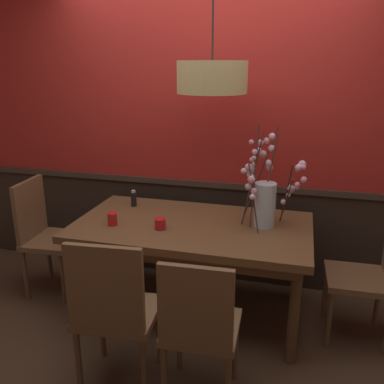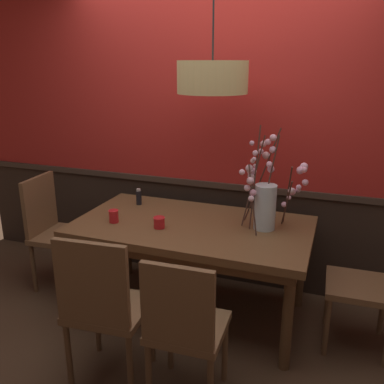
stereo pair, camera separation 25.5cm
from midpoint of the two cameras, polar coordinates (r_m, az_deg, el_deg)
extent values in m
plane|color=#4C3321|center=(3.39, -2.24, -16.16)|extent=(24.00, 24.00, 0.00)
cube|color=#2D2119|center=(3.74, 0.63, -5.31)|extent=(4.89, 0.12, 0.86)
cube|color=#3E2E24|center=(3.58, 0.62, 1.27)|extent=(4.89, 0.14, 0.05)
cube|color=#B2231E|center=(3.45, 0.72, 17.71)|extent=(4.89, 0.12, 2.07)
cube|color=brown|center=(3.05, -2.40, -4.89)|extent=(1.72, 0.95, 0.05)
cube|color=brown|center=(3.08, -2.38, -6.05)|extent=(1.61, 0.84, 0.08)
cylinder|color=brown|center=(3.21, -17.99, -11.99)|extent=(0.07, 0.07, 0.69)
cylinder|color=brown|center=(2.77, 11.20, -16.46)|extent=(0.07, 0.07, 0.69)
cylinder|color=brown|center=(3.80, -11.78, -6.72)|extent=(0.07, 0.07, 0.69)
cylinder|color=brown|center=(3.44, 12.16, -9.43)|extent=(0.07, 0.07, 0.69)
cube|color=brown|center=(2.44, -1.78, -18.18)|extent=(0.43, 0.42, 0.04)
cube|color=brown|center=(2.16, -3.05, -15.57)|extent=(0.39, 0.05, 0.45)
cylinder|color=brown|center=(2.75, -4.59, -19.68)|extent=(0.04, 0.04, 0.43)
cylinder|color=brown|center=(2.69, 3.10, -20.68)|extent=(0.04, 0.04, 0.43)
cylinder|color=brown|center=(2.50, -7.05, -24.22)|extent=(0.04, 0.04, 0.43)
cube|color=brown|center=(3.68, -20.52, -6.30)|extent=(0.42, 0.46, 0.04)
cube|color=brown|center=(3.68, -23.30, -2.22)|extent=(0.07, 0.41, 0.48)
cylinder|color=brown|center=(3.85, -16.57, -8.81)|extent=(0.04, 0.04, 0.44)
cylinder|color=brown|center=(3.56, -19.32, -11.32)|extent=(0.04, 0.04, 0.44)
cylinder|color=brown|center=(4.01, -20.84, -8.19)|extent=(0.04, 0.04, 0.44)
cylinder|color=brown|center=(3.73, -23.82, -10.51)|extent=(0.04, 0.04, 0.44)
cube|color=brown|center=(3.82, 4.64, -4.35)|extent=(0.43, 0.40, 0.04)
cube|color=brown|center=(3.90, 5.18, 0.13)|extent=(0.40, 0.04, 0.48)
cylinder|color=brown|center=(3.75, 6.86, -8.93)|extent=(0.04, 0.04, 0.44)
cylinder|color=brown|center=(3.80, 1.40, -8.39)|extent=(0.04, 0.04, 0.44)
cylinder|color=brown|center=(4.04, 7.51, -6.90)|extent=(0.04, 0.04, 0.44)
cylinder|color=brown|center=(4.10, 2.45, -6.43)|extent=(0.04, 0.04, 0.44)
cube|color=brown|center=(3.94, -2.73, -3.67)|extent=(0.48, 0.45, 0.04)
cube|color=brown|center=(4.04, -2.18, 0.38)|extent=(0.42, 0.07, 0.43)
cylinder|color=brown|center=(3.84, -0.46, -8.12)|extent=(0.04, 0.04, 0.43)
cylinder|color=brown|center=(3.92, -6.02, -7.65)|extent=(0.04, 0.04, 0.43)
cylinder|color=brown|center=(4.16, 0.46, -6.04)|extent=(0.04, 0.04, 0.43)
cylinder|color=brown|center=(4.24, -4.69, -5.66)|extent=(0.04, 0.04, 0.43)
cube|color=brown|center=(3.08, 19.73, -11.25)|extent=(0.44, 0.43, 0.04)
cylinder|color=brown|center=(3.03, 15.98, -16.59)|extent=(0.04, 0.04, 0.43)
cylinder|color=brown|center=(3.33, 15.74, -13.21)|extent=(0.04, 0.04, 0.43)
cylinder|color=brown|center=(3.38, 22.22, -13.46)|extent=(0.04, 0.04, 0.43)
cube|color=brown|center=(2.59, -12.89, -15.92)|extent=(0.48, 0.45, 0.04)
cube|color=brown|center=(2.31, -15.14, -12.77)|extent=(0.43, 0.07, 0.49)
cylinder|color=brown|center=(2.93, -14.87, -17.54)|extent=(0.04, 0.04, 0.45)
cylinder|color=brown|center=(2.80, -7.21, -18.78)|extent=(0.04, 0.04, 0.45)
cylinder|color=brown|center=(2.68, -18.19, -21.57)|extent=(0.04, 0.04, 0.45)
cylinder|color=brown|center=(2.54, -9.72, -23.29)|extent=(0.04, 0.04, 0.45)
cylinder|color=silver|center=(2.97, 7.60, -1.80)|extent=(0.15, 0.15, 0.32)
cylinder|color=silver|center=(3.01, 7.51, -4.00)|extent=(0.13, 0.13, 0.07)
cylinder|color=#472D23|center=(2.93, 6.16, 2.14)|extent=(0.03, 0.15, 0.72)
sphere|color=#E7ABBD|center=(2.88, 6.03, 4.67)|extent=(0.03, 0.03, 0.03)
sphere|color=#ECBDCA|center=(2.93, 5.35, 3.41)|extent=(0.05, 0.05, 0.05)
sphere|color=#F6BBD3|center=(2.91, 6.13, 5.50)|extent=(0.04, 0.04, 0.04)
sphere|color=#F2B3D1|center=(2.89, 5.65, 6.84)|extent=(0.03, 0.03, 0.03)
sphere|color=#FDBEBC|center=(2.93, 5.77, 4.42)|extent=(0.03, 0.03, 0.03)
cylinder|color=#472D23|center=(2.99, 5.89, 1.67)|extent=(0.12, 0.16, 0.64)
sphere|color=#FBB7D0|center=(2.98, 5.46, 2.97)|extent=(0.05, 0.05, 0.05)
sphere|color=#F2BECB|center=(2.99, 6.10, 3.73)|extent=(0.03, 0.03, 0.03)
sphere|color=#EBAECE|center=(2.96, 5.92, 3.03)|extent=(0.05, 0.05, 0.05)
sphere|color=beige|center=(2.96, 5.74, 2.29)|extent=(0.04, 0.04, 0.04)
sphere|color=beige|center=(2.97, 5.56, 2.36)|extent=(0.05, 0.05, 0.05)
cylinder|color=#472D23|center=(3.05, 7.02, 2.46)|extent=(0.23, 0.10, 0.69)
sphere|color=beige|center=(3.08, 7.45, 5.19)|extent=(0.05, 0.05, 0.05)
sphere|color=#F0AEC4|center=(3.04, 6.78, 5.72)|extent=(0.04, 0.04, 0.04)
sphere|color=#FBB0BB|center=(3.07, 7.07, 6.74)|extent=(0.05, 0.05, 0.05)
cylinder|color=#472D23|center=(2.87, 5.96, -0.86)|extent=(0.12, 0.16, 0.46)
sphere|color=#F5B2C6|center=(2.77, 4.52, 2.87)|extent=(0.04, 0.04, 0.04)
sphere|color=#F6B8C9|center=(2.82, 5.63, 1.71)|extent=(0.05, 0.05, 0.05)
sphere|color=silver|center=(2.85, 5.22, 0.73)|extent=(0.04, 0.04, 0.04)
sphere|color=#EEBCCC|center=(2.85, 5.79, -0.71)|extent=(0.04, 0.04, 0.04)
sphere|color=#F1A9C8|center=(2.87, 6.00, 0.10)|extent=(0.05, 0.05, 0.05)
cylinder|color=#472D23|center=(2.95, 8.03, 1.61)|extent=(0.11, 0.05, 0.66)
sphere|color=#FAB0CB|center=(2.92, 8.07, 3.99)|extent=(0.04, 0.04, 0.04)
sphere|color=#F3B5D3|center=(2.93, 8.45, 5.96)|extent=(0.05, 0.05, 0.05)
sphere|color=#EDA8C4|center=(2.97, 8.22, 3.33)|extent=(0.05, 0.05, 0.05)
sphere|color=#FCB2C7|center=(2.91, 8.50, 7.56)|extent=(0.05, 0.05, 0.05)
sphere|color=#F4A8BF|center=(2.92, 7.80, 6.99)|extent=(0.04, 0.04, 0.04)
cylinder|color=#472D23|center=(2.96, 10.44, -1.25)|extent=(0.09, 0.23, 0.39)
sphere|color=#F4AED0|center=(2.98, 10.08, -1.37)|extent=(0.04, 0.04, 0.04)
sphere|color=#F4B9D3|center=(2.95, 10.74, -0.44)|extent=(0.03, 0.03, 0.03)
sphere|color=#E8B5CB|center=(2.97, 11.89, 0.64)|extent=(0.04, 0.04, 0.04)
sphere|color=#EAB3CD|center=(2.96, 11.95, 0.98)|extent=(0.04, 0.04, 0.04)
sphere|color=#F4AAC3|center=(2.94, 12.78, 1.64)|extent=(0.04, 0.04, 0.04)
cylinder|color=#472D23|center=(2.97, 10.49, -0.24)|extent=(0.08, 0.27, 0.48)
sphere|color=#F3B4D0|center=(2.95, 12.57, 3.71)|extent=(0.06, 0.06, 0.06)
sphere|color=#F9A7C0|center=(2.90, 12.66, 3.32)|extent=(0.04, 0.04, 0.04)
sphere|color=#F5A6C7|center=(2.95, 11.11, 0.40)|extent=(0.05, 0.05, 0.05)
sphere|color=beige|center=(2.93, 10.99, 0.53)|extent=(0.04, 0.04, 0.04)
sphere|color=#FAB8C1|center=(2.95, 12.00, 3.07)|extent=(0.04, 0.04, 0.04)
sphere|color=#F0ABCB|center=(2.94, 12.12, 3.26)|extent=(0.05, 0.05, 0.05)
cylinder|color=red|center=(2.95, -6.88, -4.38)|extent=(0.08, 0.08, 0.08)
torus|color=red|center=(2.94, -6.91, -3.71)|extent=(0.08, 0.08, 0.01)
cylinder|color=silver|center=(2.95, -6.88, -4.60)|extent=(0.05, 0.05, 0.04)
cylinder|color=red|center=(3.08, -13.25, -3.64)|extent=(0.07, 0.07, 0.10)
torus|color=red|center=(3.06, -13.31, -2.87)|extent=(0.07, 0.07, 0.01)
cylinder|color=silver|center=(3.08, -13.23, -3.88)|extent=(0.05, 0.05, 0.05)
cylinder|color=black|center=(3.44, -10.14, -1.02)|extent=(0.05, 0.05, 0.12)
cylinder|color=beige|center=(3.42, -10.20, 0.05)|extent=(0.03, 0.03, 0.02)
cylinder|color=tan|center=(2.86, 0.14, 15.53)|extent=(0.47, 0.47, 0.21)
sphere|color=#F9EAB7|center=(2.86, 0.14, 14.90)|extent=(0.14, 0.14, 0.14)
camera|label=1|loc=(0.13, -92.46, -0.77)|focal=38.74mm
camera|label=2|loc=(0.13, 87.54, 0.77)|focal=38.74mm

